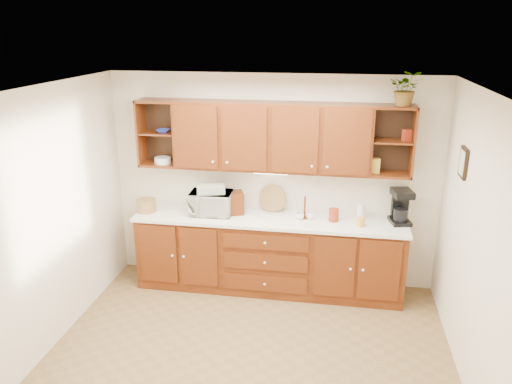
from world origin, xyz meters
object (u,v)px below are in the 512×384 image
(bread_box, at_px, (228,203))
(coffee_maker, at_px, (401,207))
(potted_plant, at_px, (406,88))
(microwave, at_px, (211,203))

(bread_box, height_order, coffee_maker, coffee_maker)
(coffee_maker, distance_m, potted_plant, 1.35)
(bread_box, xyz_separation_m, coffee_maker, (2.04, 0.05, 0.06))
(microwave, distance_m, coffee_maker, 2.23)
(microwave, relative_size, coffee_maker, 1.24)
(coffee_maker, height_order, potted_plant, potted_plant)
(microwave, xyz_separation_m, bread_box, (0.19, 0.05, -0.01))
(bread_box, distance_m, coffee_maker, 2.04)
(coffee_maker, bearing_deg, potted_plant, -174.97)
(microwave, relative_size, potted_plant, 1.33)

